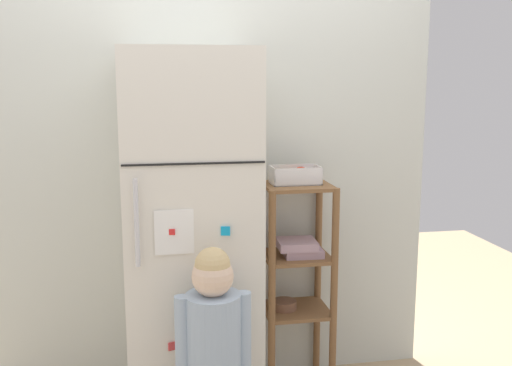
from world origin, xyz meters
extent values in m
cube|color=silver|center=(0.00, 0.36, 1.12)|extent=(2.33, 0.03, 2.23)
cube|color=silver|center=(-0.13, 0.02, 0.87)|extent=(0.59, 0.61, 1.73)
cube|color=black|center=(-0.13, -0.29, 1.27)|extent=(0.58, 0.01, 0.01)
cylinder|color=silver|center=(-0.37, -0.31, 1.04)|extent=(0.02, 0.02, 0.36)
cube|color=white|center=(-0.22, -0.29, 0.99)|extent=(0.16, 0.01, 0.19)
cube|color=orange|center=(-0.06, -0.29, 0.68)|extent=(0.02, 0.01, 0.02)
cube|color=red|center=(-0.19, -0.29, 0.56)|extent=(0.04, 0.02, 0.04)
cube|color=orange|center=(-0.06, -0.29, 0.44)|extent=(0.02, 0.01, 0.02)
cube|color=red|center=(-0.23, -0.29, 0.99)|extent=(0.03, 0.01, 0.02)
cube|color=#CC5512|center=(-0.06, -0.29, 0.76)|extent=(0.03, 0.01, 0.03)
cube|color=#139FDB|center=(-0.01, -0.29, 0.98)|extent=(0.04, 0.02, 0.04)
cube|color=#E23F3F|center=(-0.24, -0.29, 0.49)|extent=(0.04, 0.02, 0.03)
cylinder|color=#9EB2C6|center=(-0.08, -0.43, 0.58)|extent=(0.22, 0.22, 0.37)
sphere|color=#9EB2C6|center=(-0.08, -0.36, 0.75)|extent=(0.10, 0.10, 0.10)
sphere|color=beige|center=(-0.08, -0.43, 0.84)|extent=(0.17, 0.17, 0.17)
sphere|color=tan|center=(-0.08, -0.43, 0.88)|extent=(0.14, 0.14, 0.14)
cylinder|color=#9EB2C6|center=(-0.20, -0.43, 0.60)|extent=(0.06, 0.06, 0.32)
cylinder|color=#9EB2C6|center=(0.04, -0.43, 0.60)|extent=(0.06, 0.06, 0.32)
cylinder|color=brown|center=(0.26, 0.02, 0.54)|extent=(0.04, 0.04, 1.08)
cylinder|color=brown|center=(0.57, 0.02, 0.54)|extent=(0.04, 0.04, 1.08)
cylinder|color=brown|center=(0.26, 0.31, 0.54)|extent=(0.04, 0.04, 1.08)
cylinder|color=brown|center=(0.57, 0.31, 0.54)|extent=(0.04, 0.04, 1.08)
cube|color=brown|center=(0.41, 0.17, 1.08)|extent=(0.33, 0.30, 0.02)
cube|color=brown|center=(0.41, 0.17, 0.71)|extent=(0.33, 0.30, 0.02)
cube|color=brown|center=(0.41, 0.17, 0.42)|extent=(0.33, 0.30, 0.02)
cube|color=#B293A3|center=(0.44, 0.16, 0.74)|extent=(0.20, 0.18, 0.04)
cube|color=#B293A3|center=(0.41, 0.15, 0.78)|extent=(0.20, 0.19, 0.04)
cylinder|color=brown|center=(0.35, 0.17, 0.45)|extent=(0.13, 0.13, 0.05)
cube|color=white|center=(0.41, 0.18, 1.09)|extent=(0.24, 0.15, 0.01)
cube|color=white|center=(0.41, 0.11, 1.13)|extent=(0.24, 0.01, 0.09)
cube|color=white|center=(0.41, 0.25, 1.13)|extent=(0.24, 0.01, 0.09)
cube|color=white|center=(0.29, 0.18, 1.13)|extent=(0.01, 0.15, 0.09)
cube|color=white|center=(0.52, 0.18, 1.13)|extent=(0.01, 0.15, 0.09)
sphere|color=#BA3D28|center=(0.44, 0.19, 1.13)|extent=(0.08, 0.08, 0.08)
sphere|color=orange|center=(0.37, 0.17, 1.13)|extent=(0.07, 0.07, 0.07)
camera|label=1|loc=(-0.31, -2.63, 1.60)|focal=41.27mm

